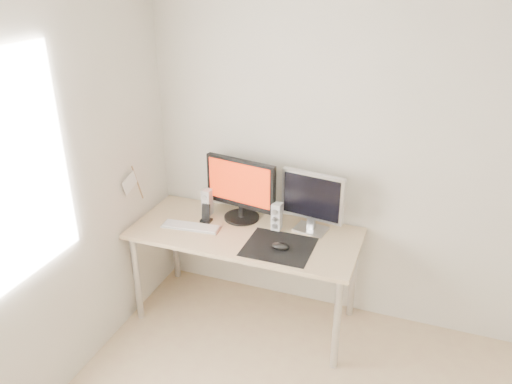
# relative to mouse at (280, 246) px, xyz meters

# --- Properties ---
(wall_back) EXTENTS (3.50, 0.00, 3.50)m
(wall_back) POSITION_rel_mouse_xyz_m (0.62, 0.52, 0.50)
(wall_back) COLOR white
(wall_back) RESTS_ON ground
(mousepad) EXTENTS (0.45, 0.40, 0.00)m
(mousepad) POSITION_rel_mouse_xyz_m (-0.02, 0.03, -0.02)
(mousepad) COLOR black
(mousepad) RESTS_ON desk
(mouse) EXTENTS (0.12, 0.07, 0.04)m
(mouse) POSITION_rel_mouse_xyz_m (0.00, 0.00, 0.00)
(mouse) COLOR black
(mouse) RESTS_ON mousepad
(desk) EXTENTS (1.60, 0.70, 0.73)m
(desk) POSITION_rel_mouse_xyz_m (-0.31, 0.15, -0.10)
(desk) COLOR #D1B587
(desk) RESTS_ON ground
(main_monitor) EXTENTS (0.55, 0.30, 0.47)m
(main_monitor) POSITION_rel_mouse_xyz_m (-0.40, 0.32, 0.23)
(main_monitor) COLOR black
(main_monitor) RESTS_ON desk
(second_monitor) EXTENTS (0.45, 0.19, 0.43)m
(second_monitor) POSITION_rel_mouse_xyz_m (0.12, 0.33, 0.22)
(second_monitor) COLOR silver
(second_monitor) RESTS_ON desk
(speaker_left) EXTENTS (0.06, 0.08, 0.20)m
(speaker_left) POSITION_rel_mouse_xyz_m (-0.67, 0.30, 0.08)
(speaker_left) COLOR silver
(speaker_left) RESTS_ON desk
(speaker_right) EXTENTS (0.06, 0.08, 0.20)m
(speaker_right) POSITION_rel_mouse_xyz_m (-0.11, 0.26, 0.08)
(speaker_right) COLOR white
(speaker_right) RESTS_ON desk
(keyboard) EXTENTS (0.43, 0.16, 0.02)m
(keyboard) POSITION_rel_mouse_xyz_m (-0.69, 0.07, -0.02)
(keyboard) COLOR #ABABAE
(keyboard) RESTS_ON desk
(phone_dock) EXTENTS (0.08, 0.07, 0.14)m
(phone_dock) POSITION_rel_mouse_xyz_m (-0.63, 0.19, 0.02)
(phone_dock) COLOR black
(phone_dock) RESTS_ON desk
(pennant) EXTENTS (0.01, 0.23, 0.29)m
(pennant) POSITION_rel_mouse_xyz_m (-1.10, 0.00, 0.29)
(pennant) COLOR #A57F54
(pennant) RESTS_ON wall_left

